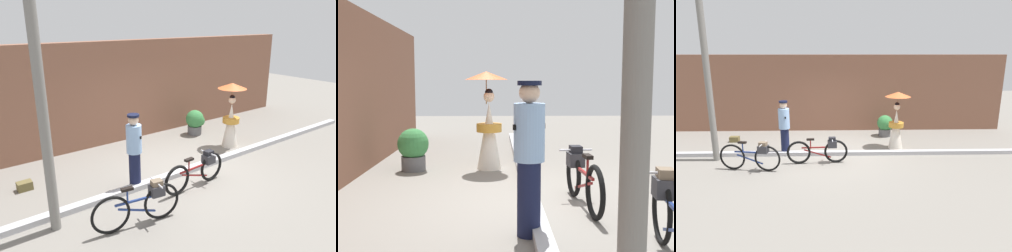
% 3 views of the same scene
% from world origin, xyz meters
% --- Properties ---
extents(ground_plane, '(30.00, 30.00, 0.00)m').
position_xyz_m(ground_plane, '(0.00, 0.00, 0.00)').
color(ground_plane, gray).
extents(sidewalk_curb, '(14.00, 0.20, 0.12)m').
position_xyz_m(sidewalk_curb, '(0.00, 0.00, 0.06)').
color(sidewalk_curb, '#B2B2B7').
rests_on(sidewalk_curb, ground_plane).
extents(bicycle_near_officer, '(1.72, 0.48, 0.83)m').
position_xyz_m(bicycle_near_officer, '(-2.06, -1.18, 0.44)').
color(bicycle_near_officer, black).
rests_on(bicycle_near_officer, ground_plane).
extents(bicycle_far_side, '(1.77, 0.48, 0.78)m').
position_xyz_m(bicycle_far_side, '(-0.24, -0.69, 0.40)').
color(bicycle_far_side, black).
rests_on(bicycle_far_side, ground_plane).
extents(person_officer, '(0.34, 0.36, 1.71)m').
position_xyz_m(person_officer, '(-1.39, 0.13, 0.92)').
color(person_officer, '#141938').
rests_on(person_officer, ground_plane).
extents(person_with_parasol, '(0.83, 0.83, 1.90)m').
position_xyz_m(person_with_parasol, '(2.23, 0.64, 0.97)').
color(person_with_parasol, silver).
rests_on(person_with_parasol, ground_plane).
extents(potted_plant_by_door, '(0.61, 0.59, 0.81)m').
position_xyz_m(potted_plant_by_door, '(2.11, 2.07, 0.44)').
color(potted_plant_by_door, '#59595B').
rests_on(potted_plant_by_door, ground_plane).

